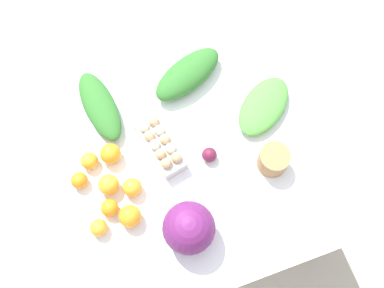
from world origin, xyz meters
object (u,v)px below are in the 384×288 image
object	(u,v)px
egg_carton	(160,144)
orange_5	(89,161)
orange_6	(79,180)
orange_1	(109,185)
orange_7	(99,228)
orange_0	(110,208)
greens_bunch_chard	(100,106)
orange_4	(130,216)
orange_3	(132,187)
paper_bag	(273,160)
greens_bunch_dandelion	(188,74)
greens_bunch_kale	(264,106)
cabbage_purple	(189,228)
beet_root	(209,155)
orange_2	(110,154)

from	to	relation	value
egg_carton	orange_5	xyz separation A→B (m)	(-0.03, -0.28, -0.01)
orange_5	orange_6	bearing A→B (deg)	-43.79
orange_1	orange_7	distance (m)	0.16
orange_0	greens_bunch_chard	bearing A→B (deg)	169.54
orange_4	orange_3	bearing A→B (deg)	159.11
paper_bag	greens_bunch_dandelion	size ratio (longest dim) A/B	0.36
greens_bunch_dandelion	orange_6	xyz separation A→B (m)	(0.28, -0.54, -0.01)
greens_bunch_kale	orange_4	bearing A→B (deg)	-68.56
orange_1	orange_7	bearing A→B (deg)	-29.30
greens_bunch_dandelion	paper_bag	bearing A→B (deg)	21.84
egg_carton	paper_bag	xyz separation A→B (m)	(0.21, 0.39, 0.00)
greens_bunch_kale	orange_5	distance (m)	0.72
orange_5	orange_6	xyz separation A→B (m)	(0.06, -0.06, -0.00)
cabbage_purple	greens_bunch_chard	world-z (taller)	cabbage_purple
paper_bag	greens_bunch_kale	world-z (taller)	paper_bag
beet_root	orange_7	distance (m)	0.50
egg_carton	paper_bag	world-z (taller)	paper_bag
egg_carton	orange_0	distance (m)	0.31
paper_bag	orange_7	bearing A→B (deg)	-88.15
orange_4	greens_bunch_chard	bearing A→B (deg)	178.43
paper_bag	orange_7	world-z (taller)	paper_bag
egg_carton	paper_bag	distance (m)	0.44
greens_bunch_chard	orange_4	world-z (taller)	orange_4
orange_2	orange_7	size ratio (longest dim) A/B	1.26
orange_0	orange_6	bearing A→B (deg)	-151.08
orange_3	orange_7	size ratio (longest dim) A/B	1.13
orange_6	orange_7	bearing A→B (deg)	6.28
beet_root	orange_0	xyz separation A→B (m)	(0.07, -0.42, 0.00)
greens_bunch_dandelion	orange_6	bearing A→B (deg)	-62.19
greens_bunch_kale	orange_1	bearing A→B (deg)	-80.88
greens_bunch_kale	orange_5	bearing A→B (deg)	-90.72
egg_carton	orange_3	xyz separation A→B (m)	(0.13, -0.15, -0.01)
egg_carton	orange_1	world-z (taller)	egg_carton
greens_bunch_chard	orange_2	bearing A→B (deg)	-3.88
greens_bunch_dandelion	orange_5	xyz separation A→B (m)	(0.22, -0.48, -0.01)
orange_4	orange_7	distance (m)	0.12
egg_carton	orange_6	size ratio (longest dim) A/B	4.19
egg_carton	orange_6	distance (m)	0.34
orange_3	orange_7	bearing A→B (deg)	-57.40
greens_bunch_chard	orange_2	distance (m)	0.21
beet_root	orange_6	distance (m)	0.51
orange_2	orange_5	distance (m)	0.09
orange_7	greens_bunch_dandelion	bearing A→B (deg)	133.23
orange_0	orange_5	size ratio (longest dim) A/B	0.98
orange_6	orange_7	distance (m)	0.20
greens_bunch_chard	beet_root	xyz separation A→B (m)	(0.34, 0.34, -0.01)
greens_bunch_chard	orange_5	distance (m)	0.23
orange_4	orange_2	bearing A→B (deg)	-179.67
orange_5	orange_1	bearing A→B (deg)	20.90
paper_bag	orange_5	bearing A→B (deg)	-109.56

